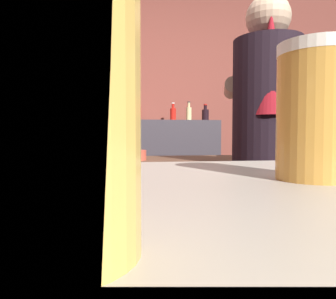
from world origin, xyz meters
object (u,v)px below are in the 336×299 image
at_px(mixing_bowl, 128,155).
at_px(bottle_hot_sauce, 205,114).
at_px(pint_glass_far, 42,83).
at_px(bartender, 267,144).
at_px(knife_block, 305,141).
at_px(pint_glass_near, 316,112).
at_px(bottle_vinegar, 189,113).
at_px(bottle_olive_oil, 139,112).
at_px(bottle_soy, 173,114).
at_px(chefs_knife, 279,158).

xyz_separation_m(mixing_bowl, bottle_hot_sauce, (0.83, 1.35, 0.33)).
bearing_deg(pint_glass_far, bartender, 61.57).
distance_m(knife_block, pint_glass_far, 2.31).
bearing_deg(knife_block, mixing_bowl, -173.85).
height_order(mixing_bowl, pint_glass_near, pint_glass_near).
xyz_separation_m(bartender, bottle_vinegar, (-0.04, 1.66, 0.26)).
bearing_deg(bottle_hot_sauce, pint_glass_near, -102.80).
distance_m(bottle_olive_oil, bottle_vinegar, 0.52).
relative_size(knife_block, bottle_hot_sauce, 1.58).
bearing_deg(bottle_soy, bottle_vinegar, -33.00).
distance_m(bartender, chefs_knife, 0.50).
bearing_deg(bartender, mixing_bowl, 77.42).
height_order(pint_glass_far, bottle_soy, bottle_soy).
distance_m(knife_block, pint_glass_near, 2.03).
bearing_deg(pint_glass_near, bartender, 66.66).
distance_m(pint_glass_near, bottle_olive_oil, 3.03).
bearing_deg(pint_glass_far, mixing_bowl, 87.67).
distance_m(pint_glass_far, bottle_vinegar, 3.14).
xyz_separation_m(mixing_bowl, pint_glass_far, (-0.07, -1.79, 0.14)).
distance_m(chefs_knife, bottle_hot_sauce, 1.39).
bearing_deg(mixing_bowl, knife_block, 6.15).
bearing_deg(bottle_olive_oil, bottle_vinegar, -16.64).
bearing_deg(knife_block, chefs_knife, -154.63).
xyz_separation_m(pint_glass_near, bottle_soy, (0.33, 2.97, 0.19)).
distance_m(mixing_bowl, bottle_hot_sauce, 1.62).
height_order(pint_glass_near, bottle_hot_sauce, bottle_hot_sauce).
height_order(pint_glass_near, bottle_vinegar, bottle_vinegar).
distance_m(pint_glass_far, bottle_hot_sauce, 3.27).
distance_m(mixing_bowl, bottle_olive_oil, 1.47).
xyz_separation_m(mixing_bowl, pint_glass_near, (0.16, -1.61, 0.15)).
height_order(bartender, bottle_hot_sauce, bartender).
bearing_deg(bartender, pint_glass_far, 169.03).
relative_size(knife_block, mixing_bowl, 1.29).
relative_size(knife_block, pint_glass_far, 2.05).
xyz_separation_m(pint_glass_near, pint_glass_far, (-0.23, -0.18, -0.00)).
height_order(bartender, bottle_olive_oil, bartender).
xyz_separation_m(bartender, bottle_soy, (-0.19, 1.76, 0.26)).
distance_m(bottle_hot_sauce, bottle_vinegar, 0.21).
relative_size(chefs_knife, bottle_hot_sauce, 1.38).
bearing_deg(pint_glass_far, bottle_hot_sauce, 73.95).
bearing_deg(bottle_olive_oil, bottle_hot_sauce, -5.85).
bearing_deg(bottle_olive_oil, knife_block, -50.17).
bearing_deg(chefs_knife, bottle_olive_oil, 123.01).
relative_size(bartender, bottle_soy, 9.48).
bearing_deg(pint_glass_far, chefs_knife, 60.06).
distance_m(chefs_knife, bottle_soy, 1.48).
height_order(chefs_knife, pint_glass_far, pint_glass_far).
distance_m(chefs_knife, pint_glass_far, 2.08).
distance_m(knife_block, chefs_knife, 0.30).
distance_m(mixing_bowl, bottle_vinegar, 1.46).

